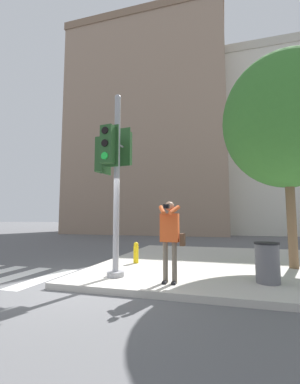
# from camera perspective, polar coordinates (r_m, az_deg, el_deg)

# --- Properties ---
(ground_plane) EXTENTS (160.00, 160.00, 0.00)m
(ground_plane) POSITION_cam_1_polar(r_m,az_deg,el_deg) (6.43, -15.66, -19.37)
(ground_plane) COLOR #5B5B5E
(sidewalk_corner) EXTENTS (8.00, 8.00, 0.14)m
(sidewalk_corner) POSITION_cam_1_polar(r_m,az_deg,el_deg) (8.96, 18.15, -14.90)
(sidewalk_corner) COLOR #BCB7AD
(sidewalk_corner) RESTS_ON ground_plane
(traffic_signal_pole) EXTENTS (0.84, 1.20, 4.54)m
(traffic_signal_pole) POSITION_cam_1_polar(r_m,az_deg,el_deg) (6.53, -8.10, 6.07)
(traffic_signal_pole) COLOR #939399
(traffic_signal_pole) RESTS_ON sidewalk_corner
(person_photographer) EXTENTS (0.58, 0.54, 1.76)m
(person_photographer) POSITION_cam_1_polar(r_m,az_deg,el_deg) (5.71, 4.52, -9.20)
(person_photographer) COLOR black
(person_photographer) RESTS_ON sidewalk_corner
(street_tree) EXTENTS (3.62, 3.62, 6.25)m
(street_tree) POSITION_cam_1_polar(r_m,az_deg,el_deg) (8.81, 27.99, 13.82)
(street_tree) COLOR brown
(street_tree) RESTS_ON sidewalk_corner
(fire_hydrant) EXTENTS (0.16, 0.22, 0.64)m
(fire_hydrant) POSITION_cam_1_polar(r_m,az_deg,el_deg) (8.20, -3.14, -13.30)
(fire_hydrant) COLOR yellow
(fire_hydrant) RESTS_ON sidewalk_corner
(trash_bin) EXTENTS (0.52, 0.52, 0.86)m
(trash_bin) POSITION_cam_1_polar(r_m,az_deg,el_deg) (6.28, 24.63, -14.06)
(trash_bin) COLOR #5B5B60
(trash_bin) RESTS_ON sidewalk_corner
(building_left) EXTENTS (16.06, 13.89, 21.90)m
(building_left) POSITION_cam_1_polar(r_m,az_deg,el_deg) (30.81, 1.28, 12.02)
(building_left) COLOR gray
(building_left) RESTS_ON ground_plane
(building_right) EXTENTS (10.28, 10.55, 17.76)m
(building_right) POSITION_cam_1_polar(r_m,az_deg,el_deg) (30.24, 24.95, 8.84)
(building_right) COLOR beige
(building_right) RESTS_ON ground_plane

